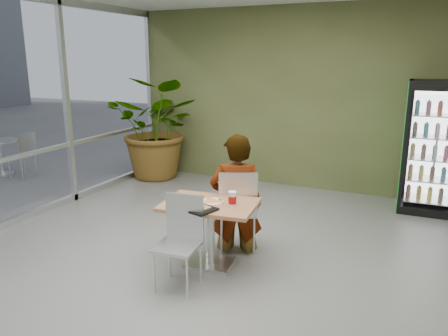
{
  "coord_description": "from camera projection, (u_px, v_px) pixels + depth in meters",
  "views": [
    {
      "loc": [
        2.18,
        -4.11,
        2.31
      ],
      "look_at": [
        0.02,
        0.59,
        1.0
      ],
      "focal_mm": 35.0,
      "sensor_mm": 36.0,
      "label": 1
    }
  ],
  "objects": [
    {
      "name": "ground",
      "position": [
        201.0,
        263.0,
        5.07
      ],
      "size": [
        7.0,
        7.0,
        0.0
      ],
      "primitive_type": "plane",
      "color": "slate",
      "rests_on": "ground"
    },
    {
      "name": "soda_cup",
      "position": [
        232.0,
        199.0,
        4.71
      ],
      "size": [
        0.09,
        0.09,
        0.16
      ],
      "color": "white",
      "rests_on": "dining_table"
    },
    {
      "name": "storefront_frame",
      "position": [
        3.0,
        112.0,
        5.89
      ],
      "size": [
        0.1,
        7.0,
        3.2
      ],
      "primitive_type": null,
      "color": "silver",
      "rests_on": "ground"
    },
    {
      "name": "seated_woman",
      "position": [
        236.0,
        205.0,
        5.29
      ],
      "size": [
        0.76,
        0.65,
        1.75
      ],
      "primitive_type": "imported",
      "rotation": [
        0.0,
        0.0,
        3.57
      ],
      "color": "black",
      "rests_on": "ground"
    },
    {
      "name": "cafeteria_tray",
      "position": [
        197.0,
        208.0,
        4.61
      ],
      "size": [
        0.45,
        0.38,
        0.02
      ],
      "primitive_type": "cube",
      "rotation": [
        0.0,
        0.0,
        -0.27
      ],
      "color": "black",
      "rests_on": "dining_table"
    },
    {
      "name": "napkin_stack",
      "position": [
        186.0,
        203.0,
        4.78
      ],
      "size": [
        0.14,
        0.14,
        0.02
      ],
      "primitive_type": "cube",
      "rotation": [
        0.0,
        0.0,
        -0.05
      ],
      "color": "white",
      "rests_on": "dining_table"
    },
    {
      "name": "chair_near",
      "position": [
        181.0,
        233.0,
        4.49
      ],
      "size": [
        0.46,
        0.47,
        0.95
      ],
      "rotation": [
        0.0,
        0.0,
        0.1
      ],
      "color": "silver",
      "rests_on": "ground"
    },
    {
      "name": "dining_table",
      "position": [
        210.0,
        221.0,
        4.88
      ],
      "size": [
        1.11,
        0.84,
        0.75
      ],
      "rotation": [
        0.0,
        0.0,
        0.13
      ],
      "color": "#A97D48",
      "rests_on": "ground"
    },
    {
      "name": "potted_plant",
      "position": [
        159.0,
        128.0,
        8.46
      ],
      "size": [
        1.93,
        1.71,
        1.97
      ],
      "primitive_type": "imported",
      "rotation": [
        0.0,
        0.0,
        0.11
      ],
      "color": "#326528",
      "rests_on": "ground"
    },
    {
      "name": "room_envelope",
      "position": [
        199.0,
        126.0,
        4.67
      ],
      "size": [
        6.0,
        7.0,
        3.2
      ],
      "primitive_type": null,
      "color": "silver",
      "rests_on": "ground"
    },
    {
      "name": "chair_far",
      "position": [
        238.0,
        205.0,
        5.22
      ],
      "size": [
        0.6,
        0.61,
        1.03
      ],
      "rotation": [
        0.0,
        0.0,
        3.57
      ],
      "color": "silver",
      "rests_on": "ground"
    },
    {
      "name": "beverage_fridge",
      "position": [
        435.0,
        148.0,
        6.55
      ],
      "size": [
        0.93,
        0.72,
        1.99
      ],
      "rotation": [
        0.0,
        0.0,
        0.03
      ],
      "color": "black",
      "rests_on": "ground"
    },
    {
      "name": "pizza_plate",
      "position": [
        212.0,
        201.0,
        4.85
      ],
      "size": [
        0.36,
        0.35,
        0.03
      ],
      "color": "white",
      "rests_on": "dining_table"
    }
  ]
}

